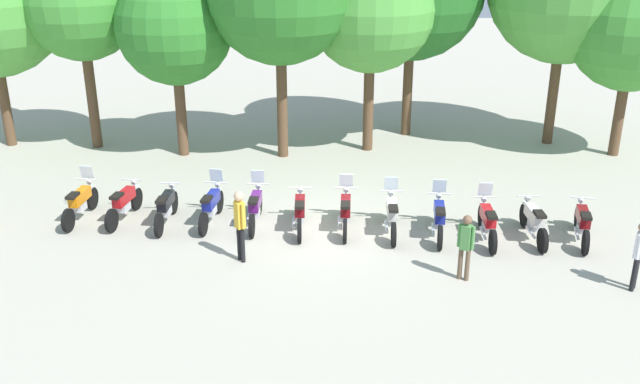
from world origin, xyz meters
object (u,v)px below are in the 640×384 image
Objects in this scene: tree_4 at (368,9)px; person_0 at (463,243)px; motorcycle_0 at (77,202)px; motorcycle_1 at (121,203)px; motorcycle_4 at (253,207)px; motorcycle_3 at (209,205)px; tree_1 at (77,1)px; motorcycle_5 at (297,212)px; person_1 at (636,251)px; tree_7 at (630,27)px; motorcycle_6 at (343,211)px; motorcycle_2 at (163,207)px; person_2 at (237,220)px; motorcycle_10 at (531,221)px; motorcycle_11 at (579,222)px; motorcycle_9 at (485,221)px; tree_2 at (171,27)px; motorcycle_8 at (436,217)px; motorcycle_7 at (389,214)px.

person_0 is at bearing -80.39° from tree_4.
person_0 is (9.93, -3.43, 0.42)m from motorcycle_0.
motorcycle_1 is 3.66m from motorcycle_4.
tree_1 is (-5.12, 6.69, 4.65)m from motorcycle_3.
motorcycle_5 is 1.33× the size of person_1.
motorcycle_6 is at bearing -147.30° from tree_7.
person_2 is at bearing -130.76° from motorcycle_2.
motorcycle_10 is 1.23m from motorcycle_11.
motorcycle_1 is 9.37m from person_0.
person_1 is 0.90× the size of person_2.
tree_4 is at bearing -1.88° from tree_1.
motorcycle_9 is 12.07m from tree_2.
motorcycle_1 is (1.22, -0.04, -0.01)m from motorcycle_0.
motorcycle_5 is 8.50m from tree_2.
motorcycle_8 is (9.73, -1.06, 0.00)m from motorcycle_0.
tree_1 is (-14.85, 7.82, 4.66)m from motorcycle_11.
motorcycle_6 is 9.15m from tree_2.
person_2 is 0.28× the size of tree_7.
motorcycle_0 is 1.20× the size of person_2.
motorcycle_4 is 9.52m from person_1.
motorcycle_7 is at bearing -89.41° from motorcycle_0.
person_2 is (-9.00, 1.40, 0.13)m from person_1.
motorcycle_0 is 10.52m from person_0.
tree_2 is (-7.90, 6.64, 3.91)m from motorcycle_8.
motorcycle_8 is at bearing -92.66° from motorcycle_2.
motorcycle_9 is 1.00× the size of motorcycle_10.
tree_4 is (6.49, 0.56, 0.51)m from tree_2.
tree_2 reaches higher than motorcycle_10.
motorcycle_1 is at bearing 16.66° from person_1.
motorcycle_9 reaches higher than motorcycle_1.
tree_1 is 3.49m from tree_2.
person_2 is 14.99m from tree_7.
motorcycle_10 is at bearing -94.34° from motorcycle_6.
motorcycle_2 is at bearing -158.01° from tree_7.
motorcycle_5 is at bearing 96.71° from motorcycle_11.
motorcycle_11 is at bearing -89.36° from motorcycle_9.
motorcycle_2 is 1.00× the size of motorcycle_10.
tree_1 is 9.79m from tree_4.
motorcycle_9 reaches higher than motorcycle_2.
motorcycle_0 and motorcycle_6 have the same top height.
tree_4 reaches higher than motorcycle_2.
motorcycle_5 is 8.29m from person_1.
motorcycle_3 and motorcycle_6 have the same top height.
motorcycle_5 is at bearing -150.25° from tree_7.
motorcycle_9 is at bearing -98.37° from motorcycle_7.
person_1 is at bearing -113.43° from motorcycle_5.
motorcycle_2 is 16.10m from tree_7.
motorcycle_3 is at bearing -126.20° from tree_4.
motorcycle_2 is 1.00× the size of motorcycle_6.
motorcycle_2 is at bearing 86.38° from motorcycle_7.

